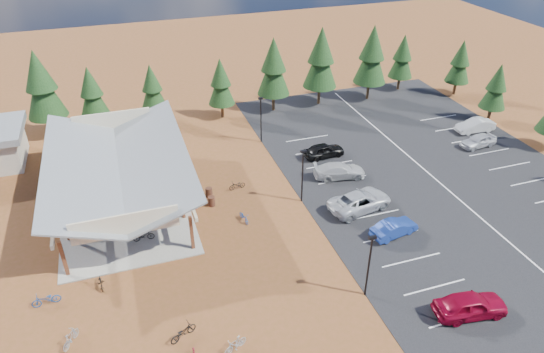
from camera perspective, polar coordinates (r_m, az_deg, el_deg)
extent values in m
plane|color=brown|center=(40.60, -2.08, -5.69)|extent=(140.00, 140.00, 0.00)
cube|color=black|center=(50.11, 17.57, 0.70)|extent=(27.00, 44.00, 0.04)
cube|color=gray|center=(45.29, -16.93, -2.73)|extent=(10.60, 18.60, 0.10)
cube|color=#572E18|center=(37.98, -23.33, -8.83)|extent=(0.25, 0.25, 3.00)
cube|color=#572E18|center=(41.33, -23.17, -5.16)|extent=(0.25, 0.25, 3.00)
cube|color=#572E18|center=(44.82, -23.04, -2.06)|extent=(0.25, 0.25, 3.00)
cube|color=#572E18|center=(48.43, -22.93, 0.58)|extent=(0.25, 0.25, 3.00)
cube|color=#572E18|center=(52.12, -22.84, 2.86)|extent=(0.25, 0.25, 3.00)
cube|color=#572E18|center=(37.69, -9.43, -6.52)|extent=(0.25, 0.25, 3.00)
cube|color=#572E18|center=(41.07, -10.50, -3.03)|extent=(0.25, 0.25, 3.00)
cube|color=#572E18|center=(44.58, -11.40, -0.08)|extent=(0.25, 0.25, 3.00)
cube|color=#572E18|center=(48.20, -12.16, 2.43)|extent=(0.25, 0.25, 3.00)
cube|color=#572E18|center=(51.91, -12.82, 4.58)|extent=(0.25, 0.25, 3.00)
cube|color=beige|center=(44.12, -23.95, -0.53)|extent=(0.22, 18.00, 0.35)
cube|color=beige|center=(43.85, -11.09, 1.67)|extent=(0.22, 18.00, 0.35)
cube|color=slate|center=(43.44, -21.50, 0.94)|extent=(5.85, 19.40, 2.13)
cube|color=slate|center=(43.28, -13.94, 2.23)|extent=(5.85, 19.40, 2.13)
cube|color=beige|center=(35.69, -16.87, -5.47)|extent=(7.50, 0.15, 1.80)
cube|color=beige|center=(51.37, -18.30, 6.29)|extent=(7.50, 0.15, 1.80)
cylinder|color=black|center=(33.55, 11.29, -10.44)|extent=(0.14, 0.14, 5.00)
cube|color=black|center=(31.91, 11.76, -7.05)|extent=(0.50, 0.25, 0.18)
cylinder|color=black|center=(42.09, 3.60, -0.08)|extent=(0.14, 0.14, 5.00)
cube|color=black|center=(40.80, 3.72, 2.96)|extent=(0.50, 0.25, 0.18)
cylinder|color=black|center=(52.02, -1.30, 6.58)|extent=(0.14, 0.14, 5.00)
cube|color=black|center=(50.98, -1.34, 9.17)|extent=(0.50, 0.25, 0.18)
cylinder|color=#432417|center=(44.07, -7.42, -1.86)|extent=(0.60, 0.60, 0.90)
cylinder|color=#432417|center=(42.89, -7.12, -2.90)|extent=(0.60, 0.60, 0.90)
cylinder|color=#382314|center=(59.25, -24.49, 5.49)|extent=(0.36, 0.36, 2.37)
cone|color=black|center=(57.76, -25.38, 9.05)|extent=(4.18, 4.18, 5.69)
cone|color=black|center=(57.00, -25.93, 11.23)|extent=(3.23, 3.23, 4.27)
cylinder|color=#382314|center=(58.89, -19.83, 6.06)|extent=(0.36, 0.36, 1.81)
cone|color=black|center=(57.70, -20.38, 8.81)|extent=(3.19, 3.19, 4.36)
cone|color=black|center=(57.07, -20.72, 10.47)|extent=(2.47, 2.47, 3.27)
cylinder|color=#382314|center=(59.05, -13.51, 7.12)|extent=(0.36, 0.36, 1.68)
cone|color=black|center=(57.95, -13.87, 9.69)|extent=(2.97, 2.97, 4.04)
cone|color=black|center=(57.36, -14.09, 11.24)|extent=(2.29, 2.29, 3.03)
cylinder|color=#382314|center=(58.75, -5.86, 7.77)|extent=(0.36, 0.36, 1.77)
cone|color=black|center=(57.59, -6.03, 10.50)|extent=(3.11, 3.11, 4.24)
cone|color=black|center=(56.98, -6.13, 12.15)|extent=(2.40, 2.40, 3.18)
cylinder|color=#382314|center=(60.17, 0.17, 8.78)|extent=(0.36, 0.36, 2.21)
cone|color=black|center=(58.79, 0.18, 12.15)|extent=(3.90, 3.90, 5.31)
cone|color=black|center=(58.08, 0.18, 14.21)|extent=(3.01, 3.01, 3.98)
cylinder|color=#382314|center=(62.28, 5.54, 9.54)|extent=(0.36, 0.36, 2.37)
cone|color=black|center=(60.87, 5.74, 13.05)|extent=(4.18, 4.18, 5.70)
cone|color=black|center=(60.15, 5.87, 15.19)|extent=(3.23, 3.23, 4.27)
cylinder|color=#382314|center=(64.69, 11.22, 9.92)|extent=(0.36, 0.36, 2.33)
cone|color=black|center=(63.35, 11.59, 13.23)|extent=(4.09, 4.09, 5.58)
cone|color=black|center=(62.67, 11.83, 15.24)|extent=(3.16, 3.16, 4.19)
cylinder|color=#382314|center=(68.82, 14.67, 10.61)|extent=(0.36, 0.36, 1.82)
cone|color=black|center=(67.81, 15.03, 13.04)|extent=(3.20, 3.20, 4.36)
cone|color=black|center=(67.27, 15.25, 14.49)|extent=(2.47, 2.47, 3.27)
cylinder|color=#382314|center=(63.05, 24.21, 6.74)|extent=(0.36, 0.36, 1.69)
cone|color=black|center=(62.01, 24.80, 9.13)|extent=(2.97, 2.97, 4.05)
cone|color=black|center=(61.46, 25.15, 10.57)|extent=(2.30, 2.30, 3.04)
cylinder|color=#382314|center=(69.44, 20.71, 9.75)|extent=(0.36, 0.36, 1.76)
cone|color=black|center=(68.47, 21.18, 12.05)|extent=(3.10, 3.10, 4.22)
cone|color=black|center=(67.95, 21.48, 13.44)|extent=(2.39, 2.39, 3.17)
imported|color=black|center=(41.43, -20.27, -6.10)|extent=(1.97, 1.00, 0.99)
imported|color=#9CA0A4|center=(44.71, -20.53, -3.13)|extent=(1.63, 0.57, 0.96)
imported|color=navy|center=(46.66, -19.45, -1.36)|extent=(1.87, 1.15, 0.93)
imported|color=maroon|center=(50.13, -19.02, 1.20)|extent=(1.71, 0.93, 0.99)
imported|color=black|center=(39.90, -14.87, -6.75)|extent=(1.69, 0.63, 0.88)
imported|color=#9FA1A8|center=(42.59, -15.11, -3.89)|extent=(1.78, 0.70, 1.04)
imported|color=#213B9E|center=(47.01, -14.09, -0.19)|extent=(1.65, 0.78, 0.83)
imported|color=maroon|center=(49.67, -13.92, 1.71)|extent=(1.47, 0.42, 0.88)
imported|color=black|center=(36.93, -19.48, -11.67)|extent=(0.71, 1.59, 0.81)
imported|color=gray|center=(33.87, -22.62, -17.13)|extent=(1.26, 1.69, 1.01)
imported|color=navy|center=(36.93, -25.05, -12.98)|extent=(1.92, 0.81, 0.98)
imported|color=black|center=(32.28, -10.42, -17.56)|extent=(1.99, 1.44, 1.00)
imported|color=#92959A|center=(31.26, -4.35, -19.10)|extent=(1.75, 1.14, 1.03)
imported|color=#1444A0|center=(40.82, -3.32, -4.77)|extent=(0.83, 1.64, 0.82)
imported|color=maroon|center=(42.30, -9.51, -3.57)|extent=(1.73, 1.23, 1.02)
imported|color=black|center=(44.88, -4.12, -1.03)|extent=(1.62, 0.75, 0.82)
imported|color=maroon|center=(35.29, 22.32, -13.78)|extent=(5.07, 2.59, 1.65)
imported|color=navy|center=(40.28, 14.18, -5.91)|extent=(4.25, 2.16, 1.33)
imported|color=#B3B6BC|center=(42.58, 10.31, -2.86)|extent=(6.15, 3.69, 1.60)
imported|color=#B2B2B2|center=(46.76, 7.95, 0.69)|extent=(5.21, 2.90, 1.43)
imported|color=black|center=(50.05, 6.12, 3.08)|extent=(4.36, 1.97, 1.45)
imported|color=#ADAEB6|center=(56.23, 23.12, 3.90)|extent=(4.17, 1.99, 1.38)
imported|color=silver|center=(59.48, 22.80, 5.54)|extent=(4.49, 1.70, 1.46)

